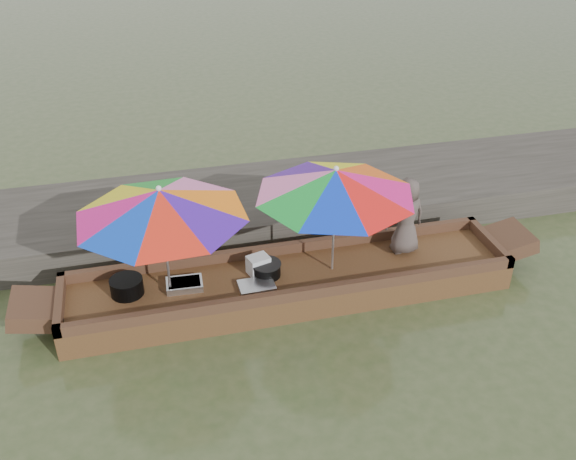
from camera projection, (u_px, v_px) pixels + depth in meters
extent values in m
plane|color=#384824|center=(290.00, 295.00, 8.85)|extent=(80.00, 80.00, 0.00)
cube|color=#2D2B26|center=(257.00, 205.00, 10.55)|extent=(22.00, 2.20, 0.50)
cube|color=#422916|center=(290.00, 285.00, 8.76)|extent=(6.05, 1.20, 0.35)
cylinder|color=black|center=(127.00, 287.00, 8.25)|extent=(0.42, 0.42, 0.22)
cube|color=silver|center=(184.00, 285.00, 8.40)|extent=(0.49, 0.35, 0.09)
cube|color=silver|center=(257.00, 286.00, 8.40)|extent=(0.48, 0.34, 0.06)
cylinder|color=black|center=(266.00, 270.00, 8.62)|extent=(0.38, 0.38, 0.18)
cube|color=silver|center=(258.00, 265.00, 8.64)|extent=(0.33, 0.29, 0.26)
imported|color=#493F3B|center=(406.00, 216.00, 8.90)|extent=(0.58, 0.41, 1.14)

